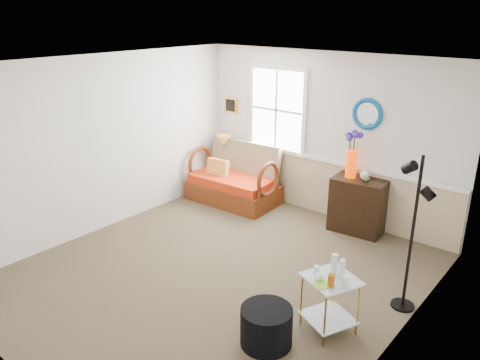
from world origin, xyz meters
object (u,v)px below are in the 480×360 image
Objects in this scene: loveseat at (233,174)px; lamp_stand at (226,175)px; floor_lamp at (412,235)px; ottoman at (266,326)px; side_table at (329,304)px; cabinet at (358,205)px.

loveseat reaches higher than lamp_stand.
ottoman is at bearing -97.79° from floor_lamp.
loveseat is 2.93× the size of ottoman.
side_table is 0.34× the size of floor_lamp.
loveseat is 3.66m from side_table.
side_table is (3.05, -2.02, -0.19)m from loveseat.
lamp_stand is (-0.48, 0.36, -0.21)m from loveseat.
cabinet is (2.19, 0.33, -0.09)m from loveseat.
loveseat is 1.85× the size of cabinet.
cabinet is at bearing 99.52° from ottoman.
side_table is 0.71m from ottoman.
floor_lamp is at bearing -20.39° from lamp_stand.
floor_lamp reaches higher than loveseat.
ottoman is (-0.36, -0.60, -0.11)m from side_table.
lamp_stand is at bearing 146.09° from side_table.
side_table is at bearing 58.75° from ottoman.
loveseat is 3.76m from ottoman.
side_table is 1.16m from floor_lamp.
loveseat is 2.22m from cabinet.
side_table is at bearing -96.01° from floor_lamp.
side_table reaches higher than lamp_stand.
cabinet is at bearing 110.04° from side_table.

